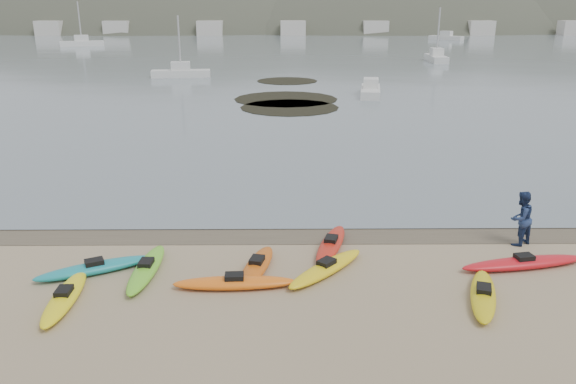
{
  "coord_description": "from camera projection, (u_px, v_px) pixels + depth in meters",
  "views": [
    {
      "loc": [
        -0.17,
        -19.57,
        8.01
      ],
      "look_at": [
        0.0,
        0.0,
        1.5
      ],
      "focal_mm": 35.0,
      "sensor_mm": 36.0,
      "label": 1
    }
  ],
  "objects": [
    {
      "name": "ground",
      "position": [
        288.0,
        230.0,
        21.1
      ],
      "size": [
        600.0,
        600.0,
        0.0
      ],
      "primitive_type": "plane",
      "color": "tan",
      "rests_on": "ground"
    },
    {
      "name": "wet_sand",
      "position": [
        288.0,
        233.0,
        20.81
      ],
      "size": [
        60.0,
        60.0,
        0.0
      ],
      "primitive_type": "plane",
      "color": "brown",
      "rests_on": "ground"
    },
    {
      "name": "water",
      "position": [
        283.0,
        21.0,
        305.73
      ],
      "size": [
        1200.0,
        1200.0,
        0.0
      ],
      "primitive_type": "plane",
      "color": "slate",
      "rests_on": "ground"
    },
    {
      "name": "kayaks",
      "position": [
        289.0,
        272.0,
        17.37
      ],
      "size": [
        23.79,
        8.41,
        0.34
      ],
      "color": "#F1A414",
      "rests_on": "ground"
    },
    {
      "name": "person_east",
      "position": [
        521.0,
        218.0,
        19.51
      ],
      "size": [
        1.2,
        1.13,
        1.96
      ],
      "primitive_type": "imported",
      "rotation": [
        0.0,
        0.0,
        3.68
      ],
      "color": "navy",
      "rests_on": "ground"
    },
    {
      "name": "kelp_mats",
      "position": [
        287.0,
        97.0,
        51.7
      ],
      "size": [
        9.26,
        24.49,
        0.04
      ],
      "color": "black",
      "rests_on": "water"
    },
    {
      "name": "moored_boats",
      "position": [
        293.0,
        49.0,
        100.95
      ],
      "size": [
        89.82,
        95.67,
        1.21
      ],
      "color": "silver",
      "rests_on": "ground"
    },
    {
      "name": "far_hills",
      "position": [
        388.0,
        73.0,
        210.49
      ],
      "size": [
        550.0,
        135.0,
        80.0
      ],
      "color": "#384235",
      "rests_on": "ground"
    },
    {
      "name": "far_town",
      "position": [
        305.0,
        28.0,
        158.09
      ],
      "size": [
        199.0,
        5.0,
        4.0
      ],
      "color": "beige",
      "rests_on": "ground"
    }
  ]
}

